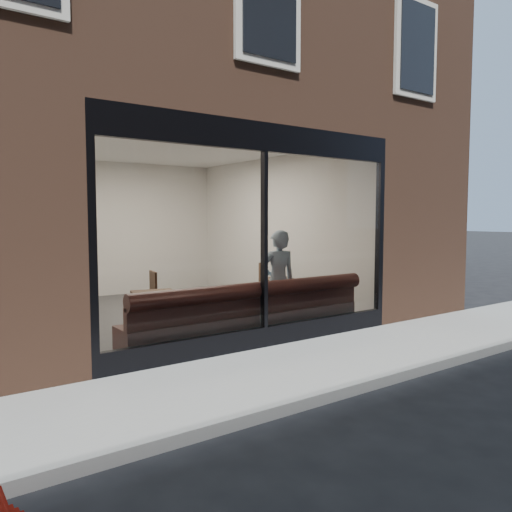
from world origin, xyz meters
TOP-DOWN VIEW (x-y plane):
  - ground at (0.00, 0.00)m, footprint 120.00×120.00m
  - sidewalk_near at (0.00, 1.00)m, footprint 40.00×2.00m
  - kerb_near at (0.00, -0.05)m, footprint 40.00×0.10m
  - host_building_pier_right at (3.75, 8.00)m, footprint 2.50×12.00m
  - host_building_backfill at (0.00, 11.00)m, footprint 5.00×6.00m
  - cafe_floor at (0.00, 5.00)m, footprint 6.00×6.00m
  - cafe_ceiling at (0.00, 5.00)m, footprint 6.00×6.00m
  - cafe_wall_back at (0.00, 7.99)m, footprint 5.00×0.00m
  - cafe_wall_left at (-2.49, 5.00)m, footprint 0.00×6.00m
  - cafe_wall_right at (2.49, 5.00)m, footprint 0.00×6.00m
  - storefront_kick at (0.00, 2.05)m, footprint 5.00×0.10m
  - storefront_header at (0.00, 2.05)m, footprint 5.00×0.10m
  - storefront_mullion at (0.00, 2.05)m, footprint 0.06×0.10m
  - storefront_glass at (0.00, 2.02)m, footprint 4.80×0.00m
  - banquette at (0.00, 2.45)m, footprint 4.00×0.55m
  - person at (0.77, 2.71)m, footprint 0.67×0.51m
  - cafe_table_left at (-1.16, 3.26)m, footprint 0.75×0.75m
  - cafe_table_right at (1.42, 3.54)m, footprint 0.65×0.65m
  - cafe_chair_left at (-0.89, 4.37)m, footprint 0.48×0.48m
  - cafe_chair_right at (1.51, 4.45)m, footprint 0.51×0.51m
  - wall_poster at (-2.45, 4.89)m, footprint 0.02×0.61m

SIDE VIEW (x-z plane):
  - ground at x=0.00m, z-range 0.00..0.00m
  - sidewalk_near at x=0.00m, z-range 0.00..0.01m
  - cafe_floor at x=0.00m, z-range 0.02..0.02m
  - kerb_near at x=0.00m, z-range 0.00..0.12m
  - storefront_kick at x=0.00m, z-range 0.00..0.30m
  - banquette at x=0.00m, z-range 0.00..0.45m
  - cafe_chair_left at x=-0.89m, z-range 0.22..0.26m
  - cafe_chair_right at x=1.51m, z-range 0.22..0.26m
  - cafe_table_left at x=-1.16m, z-range 0.72..0.76m
  - cafe_table_right at x=1.42m, z-range 0.72..0.76m
  - person at x=0.77m, z-range 0.00..1.67m
  - storefront_mullion at x=0.00m, z-range 0.30..2.80m
  - storefront_glass at x=0.00m, z-range -0.85..3.95m
  - cafe_wall_back at x=0.00m, z-range -0.90..4.10m
  - cafe_wall_left at x=-2.49m, z-range -1.40..4.60m
  - cafe_wall_right at x=2.49m, z-range -1.40..4.60m
  - host_building_pier_right at x=3.75m, z-range 0.00..3.20m
  - host_building_backfill at x=0.00m, z-range 0.00..3.20m
  - wall_poster at x=-2.45m, z-range 1.20..2.02m
  - storefront_header at x=0.00m, z-range 2.80..3.20m
  - cafe_ceiling at x=0.00m, z-range 3.19..3.19m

